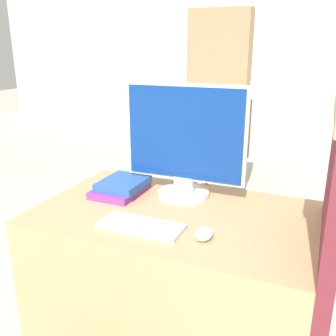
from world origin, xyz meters
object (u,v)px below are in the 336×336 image
at_px(mouse, 204,234).
at_px(book_stack, 122,187).
at_px(far_chair, 224,145).
at_px(keyboard, 141,226).
at_px(monitor, 184,143).

distance_m(mouse, book_stack, 0.57).
relative_size(book_stack, far_chair, 0.28).
bearing_deg(mouse, keyboard, -177.78).
xyz_separation_m(monitor, far_chair, (-0.30, 1.90, -0.48)).
relative_size(keyboard, mouse, 3.81).
height_order(keyboard, far_chair, far_chair).
height_order(keyboard, book_stack, book_stack).
bearing_deg(keyboard, far_chair, 96.85).
bearing_deg(keyboard, book_stack, 130.84).
height_order(monitor, keyboard, monitor).
xyz_separation_m(monitor, mouse, (0.22, -0.37, -0.23)).
xyz_separation_m(keyboard, far_chair, (-0.27, 2.27, -0.24)).
distance_m(monitor, keyboard, 0.45).
bearing_deg(mouse, monitor, 120.57).
bearing_deg(monitor, far_chair, 99.13).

